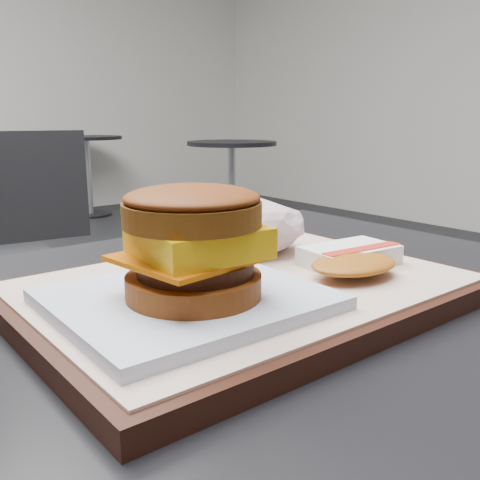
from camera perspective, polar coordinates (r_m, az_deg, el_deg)
name	(u,v)px	position (r m, az deg, el deg)	size (l,w,h in m)	color
serving_tray	(245,291)	(0.47, 0.50, -5.42)	(0.38, 0.28, 0.02)	black
breakfast_sandwich	(192,257)	(0.39, -5.18, -1.82)	(0.19, 0.17, 0.09)	white
hash_brown	(351,259)	(0.51, 11.79, -1.99)	(0.12, 0.10, 0.02)	white
crumpled_wrapper	(251,227)	(0.56, 1.22, 1.39)	(0.12, 0.10, 0.06)	silver
neighbor_chair	(0,237)	(2.09, -24.20, 0.30)	(0.63, 0.48, 0.88)	#A6A6AB
bg_table_near	(232,167)	(4.02, -0.87, 7.81)	(0.66, 0.66, 0.75)	black
bg_table_far	(87,156)	(5.28, -16.01, 8.58)	(0.66, 0.66, 0.75)	black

